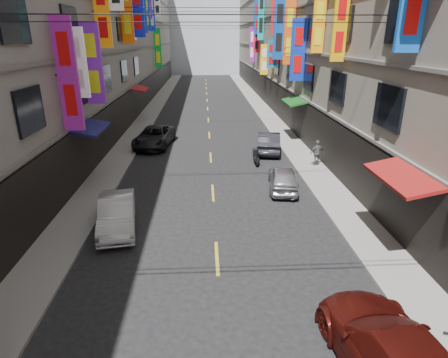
{
  "coord_description": "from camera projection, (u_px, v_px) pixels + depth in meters",
  "views": [
    {
      "loc": [
        -0.35,
        6.49,
        7.38
      ],
      "look_at": [
        0.05,
        14.17,
        4.47
      ],
      "focal_mm": 30.0,
      "sensor_mm": 36.0,
      "label": 1
    }
  ],
  "objects": [
    {
      "name": "sidewalk_left",
      "position": [
        145.0,
        120.0,
        35.47
      ],
      "size": [
        2.0,
        90.0,
        0.12
      ],
      "primitive_type": "cube",
      "color": "slate",
      "rests_on": "ground"
    },
    {
      "name": "sidewalk_right",
      "position": [
        270.0,
        119.0,
        36.06
      ],
      "size": [
        2.0,
        90.0,
        0.12
      ],
      "primitive_type": "cube",
      "color": "slate",
      "rests_on": "ground"
    },
    {
      "name": "building_row_left",
      "position": [
        66.0,
        11.0,
        31.84
      ],
      "size": [
        10.14,
        90.0,
        19.0
      ],
      "color": "gray",
      "rests_on": "ground"
    },
    {
      "name": "building_row_right",
      "position": [
        342.0,
        12.0,
        33.01
      ],
      "size": [
        10.14,
        90.0,
        19.0
      ],
      "color": "gray",
      "rests_on": "ground"
    },
    {
      "name": "haze_block",
      "position": [
        204.0,
        19.0,
        78.59
      ],
      "size": [
        18.0,
        8.0,
        22.0
      ],
      "primitive_type": "cube",
      "color": "#ABB3BE",
      "rests_on": "ground"
    },
    {
      "name": "shop_signage",
      "position": [
        204.0,
        10.0,
        25.72
      ],
      "size": [
        14.0,
        55.0,
        12.06
      ],
      "color": "#140EAC",
      "rests_on": "ground"
    },
    {
      "name": "street_awnings",
      "position": [
        187.0,
        126.0,
        19.72
      ],
      "size": [
        13.99,
        35.2,
        0.41
      ],
      "color": "#16522A",
      "rests_on": "ground"
    },
    {
      "name": "overhead_cables",
      "position": [
        209.0,
        11.0,
        21.47
      ],
      "size": [
        14.0,
        38.04,
        1.24
      ],
      "color": "black",
      "rests_on": "ground"
    },
    {
      "name": "lane_markings",
      "position": [
        209.0,
        127.0,
        32.99
      ],
      "size": [
        0.12,
        80.2,
        0.01
      ],
      "color": "gold",
      "rests_on": "ground"
    },
    {
      "name": "scooter_far_right",
      "position": [
        256.0,
        156.0,
        23.3
      ],
      "size": [
        0.5,
        1.8,
        1.14
      ],
      "rotation": [
        0.0,
        0.0,
        3.12
      ],
      "color": "black",
      "rests_on": "ground"
    },
    {
      "name": "car_left_mid",
      "position": [
        117.0,
        213.0,
        15.26
      ],
      "size": [
        2.05,
        4.17,
        1.31
      ],
      "primitive_type": "imported",
      "rotation": [
        0.0,
        0.0,
        0.17
      ],
      "color": "silver",
      "rests_on": "ground"
    },
    {
      "name": "car_left_far",
      "position": [
        154.0,
        137.0,
        26.9
      ],
      "size": [
        2.88,
        5.24,
        1.39
      ],
      "primitive_type": "imported",
      "rotation": [
        0.0,
        0.0,
        -0.12
      ],
      "color": "black",
      "rests_on": "ground"
    },
    {
      "name": "car_right_mid",
      "position": [
        283.0,
        178.0,
        19.23
      ],
      "size": [
        1.96,
        3.79,
        1.23
      ],
      "primitive_type": "imported",
      "rotation": [
        0.0,
        0.0,
        3.0
      ],
      "color": "#B1B1B5",
      "rests_on": "ground"
    },
    {
      "name": "car_right_far",
      "position": [
        269.0,
        142.0,
        25.58
      ],
      "size": [
        2.15,
        4.41,
        1.39
      ],
      "primitive_type": "imported",
      "rotation": [
        0.0,
        0.0,
        2.98
      ],
      "color": "#27272F",
      "rests_on": "ground"
    },
    {
      "name": "pedestrian_rfar",
      "position": [
        317.0,
        153.0,
        22.46
      ],
      "size": [
        1.01,
        0.75,
        1.55
      ],
      "primitive_type": "imported",
      "rotation": [
        0.0,
        0.0,
        3.42
      ],
      "color": "#5B5B5E",
      "rests_on": "sidewalk_right"
    }
  ]
}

